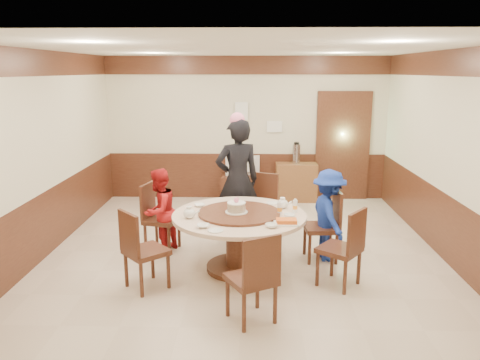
{
  "coord_description": "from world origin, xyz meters",
  "views": [
    {
      "loc": [
        0.11,
        -6.23,
        2.52
      ],
      "look_at": [
        -0.05,
        -0.16,
        1.1
      ],
      "focal_mm": 35.0,
      "sensor_mm": 36.0,
      "label": 1
    }
  ],
  "objects_px": {
    "person_red": "(159,211)",
    "person_standing": "(237,180)",
    "shrimp_platter": "(287,222)",
    "tv_stand": "(243,188)",
    "banquet_table": "(239,230)",
    "thermos": "(296,154)",
    "birthday_cake": "(236,207)",
    "person_blue": "(329,215)",
    "television": "(243,166)",
    "side_cabinet": "(296,182)"
  },
  "relations": [
    {
      "from": "person_red",
      "to": "person_standing",
      "type": "bearing_deg",
      "value": 141.93
    },
    {
      "from": "shrimp_platter",
      "to": "tv_stand",
      "type": "xyz_separation_m",
      "value": [
        -0.58,
        3.7,
        -0.53
      ]
    },
    {
      "from": "banquet_table",
      "to": "thermos",
      "type": "distance_m",
      "value": 3.52
    },
    {
      "from": "person_standing",
      "to": "birthday_cake",
      "type": "bearing_deg",
      "value": 72.84
    },
    {
      "from": "shrimp_platter",
      "to": "person_blue",
      "type": "bearing_deg",
      "value": 50.74
    },
    {
      "from": "shrimp_platter",
      "to": "television",
      "type": "height_order",
      "value": "television"
    },
    {
      "from": "banquet_table",
      "to": "thermos",
      "type": "height_order",
      "value": "thermos"
    },
    {
      "from": "banquet_table",
      "to": "television",
      "type": "xyz_separation_m",
      "value": [
        -0.01,
        3.31,
        0.16
      ]
    },
    {
      "from": "tv_stand",
      "to": "thermos",
      "type": "distance_m",
      "value": 1.25
    },
    {
      "from": "banquet_table",
      "to": "person_red",
      "type": "bearing_deg",
      "value": 153.37
    },
    {
      "from": "person_red",
      "to": "tv_stand",
      "type": "distance_m",
      "value": 2.98
    },
    {
      "from": "side_cabinet",
      "to": "television",
      "type": "bearing_deg",
      "value": -178.36
    },
    {
      "from": "tv_stand",
      "to": "person_standing",
      "type": "bearing_deg",
      "value": -91.17
    },
    {
      "from": "shrimp_platter",
      "to": "thermos",
      "type": "distance_m",
      "value": 3.76
    },
    {
      "from": "person_blue",
      "to": "thermos",
      "type": "distance_m",
      "value": 2.99
    },
    {
      "from": "person_red",
      "to": "shrimp_platter",
      "type": "relative_size",
      "value": 4.02
    },
    {
      "from": "birthday_cake",
      "to": "television",
      "type": "height_order",
      "value": "birthday_cake"
    },
    {
      "from": "person_standing",
      "to": "television",
      "type": "distance_m",
      "value": 2.2
    },
    {
      "from": "shrimp_platter",
      "to": "side_cabinet",
      "type": "bearing_deg",
      "value": 82.91
    },
    {
      "from": "shrimp_platter",
      "to": "tv_stand",
      "type": "relative_size",
      "value": 0.35
    },
    {
      "from": "birthday_cake",
      "to": "side_cabinet",
      "type": "height_order",
      "value": "birthday_cake"
    },
    {
      "from": "television",
      "to": "banquet_table",
      "type": "bearing_deg",
      "value": 79.48
    },
    {
      "from": "tv_stand",
      "to": "television",
      "type": "distance_m",
      "value": 0.45
    },
    {
      "from": "television",
      "to": "side_cabinet",
      "type": "relative_size",
      "value": 0.85
    },
    {
      "from": "person_standing",
      "to": "tv_stand",
      "type": "distance_m",
      "value": 2.29
    },
    {
      "from": "person_red",
      "to": "television",
      "type": "relative_size",
      "value": 1.78
    },
    {
      "from": "banquet_table",
      "to": "person_blue",
      "type": "height_order",
      "value": "person_blue"
    },
    {
      "from": "person_standing",
      "to": "thermos",
      "type": "bearing_deg",
      "value": -134.35
    },
    {
      "from": "television",
      "to": "person_blue",
      "type": "bearing_deg",
      "value": 101.63
    },
    {
      "from": "person_red",
      "to": "birthday_cake",
      "type": "height_order",
      "value": "person_red"
    },
    {
      "from": "television",
      "to": "thermos",
      "type": "height_order",
      "value": "thermos"
    },
    {
      "from": "person_standing",
      "to": "person_red",
      "type": "xyz_separation_m",
      "value": [
        -1.08,
        -0.56,
        -0.32
      ]
    },
    {
      "from": "banquet_table",
      "to": "birthday_cake",
      "type": "distance_m",
      "value": 0.32
    },
    {
      "from": "birthday_cake",
      "to": "tv_stand",
      "type": "xyz_separation_m",
      "value": [
        0.02,
        3.33,
        -0.6
      ]
    },
    {
      "from": "person_red",
      "to": "birthday_cake",
      "type": "bearing_deg",
      "value": 86.28
    },
    {
      "from": "person_blue",
      "to": "tv_stand",
      "type": "xyz_separation_m",
      "value": [
        -1.21,
        2.94,
        -0.37
      ]
    },
    {
      "from": "person_standing",
      "to": "side_cabinet",
      "type": "relative_size",
      "value": 2.31
    },
    {
      "from": "birthday_cake",
      "to": "television",
      "type": "distance_m",
      "value": 3.34
    },
    {
      "from": "banquet_table",
      "to": "television",
      "type": "relative_size",
      "value": 2.51
    },
    {
      "from": "banquet_table",
      "to": "person_blue",
      "type": "bearing_deg",
      "value": 17.51
    },
    {
      "from": "banquet_table",
      "to": "shrimp_platter",
      "type": "relative_size",
      "value": 5.66
    },
    {
      "from": "television",
      "to": "shrimp_platter",
      "type": "bearing_deg",
      "value": 88.23
    },
    {
      "from": "person_standing",
      "to": "person_blue",
      "type": "height_order",
      "value": "person_standing"
    },
    {
      "from": "person_standing",
      "to": "thermos",
      "type": "relative_size",
      "value": 4.86
    },
    {
      "from": "banquet_table",
      "to": "person_standing",
      "type": "xyz_separation_m",
      "value": [
        -0.06,
        1.13,
        0.39
      ]
    },
    {
      "from": "banquet_table",
      "to": "side_cabinet",
      "type": "relative_size",
      "value": 2.12
    },
    {
      "from": "person_standing",
      "to": "banquet_table",
      "type": "bearing_deg",
      "value": 74.63
    },
    {
      "from": "birthday_cake",
      "to": "tv_stand",
      "type": "relative_size",
      "value": 0.34
    },
    {
      "from": "person_red",
      "to": "side_cabinet",
      "type": "height_order",
      "value": "person_red"
    },
    {
      "from": "person_standing",
      "to": "side_cabinet",
      "type": "bearing_deg",
      "value": -134.58
    }
  ]
}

